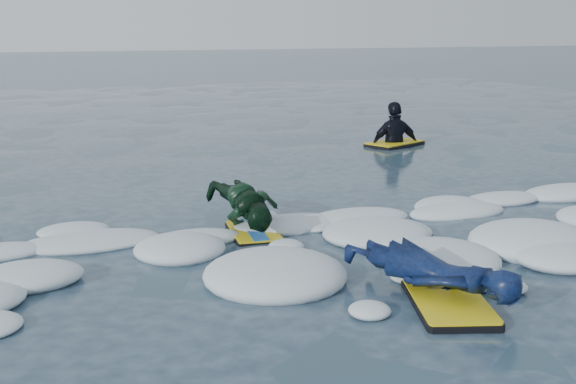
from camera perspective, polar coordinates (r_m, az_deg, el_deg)
name	(u,v)px	position (r m, az deg, el deg)	size (l,w,h in m)	color
ground	(344,274)	(6.48, 4.48, -6.48)	(120.00, 120.00, 0.00)	#1C3044
foam_band	(302,242)	(7.38, 1.08, -3.99)	(12.00, 3.10, 0.30)	silver
prone_woman_unit	(434,274)	(5.96, 11.50, -6.35)	(1.14, 1.66, 0.40)	black
prone_child_unit	(248,208)	(7.70, -3.17, -1.23)	(0.69, 1.34, 0.52)	black
waiting_rider_unit	(394,147)	(13.41, 8.41, 3.56)	(1.26, 1.01, 1.67)	black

